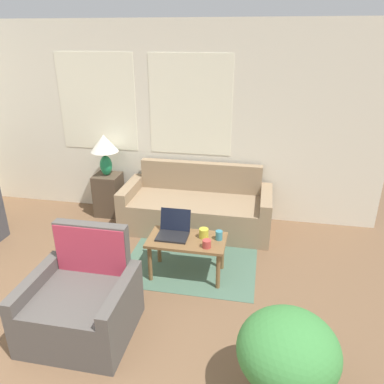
{
  "coord_description": "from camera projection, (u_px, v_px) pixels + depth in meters",
  "views": [
    {
      "loc": [
        1.54,
        -1.42,
        2.42
      ],
      "look_at": [
        0.79,
        2.44,
        0.75
      ],
      "focal_mm": 35.0,
      "sensor_mm": 36.0,
      "label": 1
    }
  ],
  "objects": [
    {
      "name": "table_lamp",
      "position": [
        104.0,
        147.0,
        5.07
      ],
      "size": [
        0.38,
        0.38,
        0.57
      ],
      "color": "#1E8451",
      "rests_on": "side_table"
    },
    {
      "name": "side_table",
      "position": [
        109.0,
        194.0,
        5.34
      ],
      "size": [
        0.35,
        0.35,
        0.6
      ],
      "color": "#4C3D2D",
      "rests_on": "ground_plane"
    },
    {
      "name": "armchair",
      "position": [
        83.0,
        303.0,
        3.23
      ],
      "size": [
        0.87,
        0.78,
        0.9
      ],
      "color": "#514C47",
      "rests_on": "ground_plane"
    },
    {
      "name": "cup_yellow",
      "position": [
        219.0,
        235.0,
        3.88
      ],
      "size": [
        0.07,
        0.07,
        0.1
      ],
      "color": "teal",
      "rests_on": "coffee_table"
    },
    {
      "name": "cup_white",
      "position": [
        207.0,
        244.0,
        3.74
      ],
      "size": [
        0.09,
        0.09,
        0.08
      ],
      "color": "#B23D38",
      "rests_on": "coffee_table"
    },
    {
      "name": "potted_plant",
      "position": [
        288.0,
        353.0,
        2.5
      ],
      "size": [
        0.69,
        0.69,
        0.73
      ],
      "color": "#BCB2A3",
      "rests_on": "ground_plane"
    },
    {
      "name": "laptop",
      "position": [
        174.0,
        230.0,
        3.97
      ],
      "size": [
        0.33,
        0.31,
        0.25
      ],
      "color": "black",
      "rests_on": "coffee_table"
    },
    {
      "name": "couch",
      "position": [
        197.0,
        209.0,
        5.0
      ],
      "size": [
        1.93,
        0.8,
        0.82
      ],
      "color": "#937A5B",
      "rests_on": "ground_plane"
    },
    {
      "name": "rug",
      "position": [
        196.0,
        249.0,
        4.55
      ],
      "size": [
        1.47,
        1.76,
        0.01
      ],
      "color": "#476651",
      "rests_on": "ground_plane"
    },
    {
      "name": "coffee_table",
      "position": [
        187.0,
        244.0,
        3.93
      ],
      "size": [
        0.82,
        0.45,
        0.44
      ],
      "color": "brown",
      "rests_on": "ground_plane"
    },
    {
      "name": "cup_navy",
      "position": [
        204.0,
        233.0,
        3.91
      ],
      "size": [
        0.1,
        0.1,
        0.1
      ],
      "color": "gold",
      "rests_on": "coffee_table"
    },
    {
      "name": "wall_back",
      "position": [
        149.0,
        122.0,
        5.1
      ],
      "size": [
        6.2,
        0.06,
        2.6
      ],
      "color": "silver",
      "rests_on": "ground_plane"
    }
  ]
}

